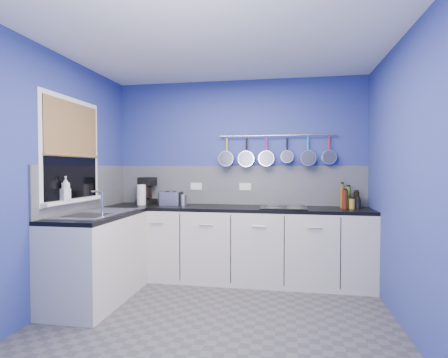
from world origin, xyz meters
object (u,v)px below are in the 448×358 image
(paper_towel, at_px, (141,195))
(toaster, at_px, (171,198))
(soap_bottle_a, at_px, (66,188))
(soap_bottle_b, at_px, (65,192))
(canister, at_px, (183,200))
(coffee_maker, at_px, (147,191))
(hob, at_px, (284,207))

(paper_towel, distance_m, toaster, 0.39)
(toaster, bearing_deg, paper_towel, -174.29)
(soap_bottle_a, height_order, toaster, soap_bottle_a)
(soap_bottle_a, xyz_separation_m, paper_towel, (0.33, 1.08, -0.14))
(soap_bottle_b, relative_size, canister, 1.26)
(soap_bottle_b, height_order, coffee_maker, coffee_maker)
(soap_bottle_b, bearing_deg, hob, 26.37)
(coffee_maker, distance_m, canister, 0.54)
(canister, bearing_deg, soap_bottle_a, -128.25)
(soap_bottle_b, xyz_separation_m, toaster, (0.71, 1.13, -0.15))
(toaster, xyz_separation_m, hob, (1.41, -0.08, -0.08))
(hob, bearing_deg, paper_towel, 178.69)
(paper_towel, bearing_deg, toaster, 6.28)
(soap_bottle_a, bearing_deg, soap_bottle_b, -90.00)
(paper_towel, xyz_separation_m, toaster, (0.38, 0.04, -0.05))
(coffee_maker, relative_size, hob, 0.65)
(canister, height_order, hob, canister)
(coffee_maker, bearing_deg, paper_towel, -87.54)
(hob, bearing_deg, coffee_maker, 174.63)
(coffee_maker, bearing_deg, hob, 6.68)
(paper_towel, height_order, canister, paper_towel)
(paper_towel, xyz_separation_m, coffee_maker, (0.02, 0.13, 0.05))
(paper_towel, relative_size, toaster, 0.99)
(canister, bearing_deg, hob, -2.98)
(paper_towel, distance_m, canister, 0.55)
(coffee_maker, bearing_deg, canister, 1.07)
(soap_bottle_a, relative_size, soap_bottle_b, 1.39)
(soap_bottle_a, height_order, canister, soap_bottle_a)
(toaster, height_order, hob, toaster)
(toaster, bearing_deg, soap_bottle_b, -122.53)
(soap_bottle_b, relative_size, paper_towel, 0.67)
(soap_bottle_a, distance_m, canister, 1.42)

